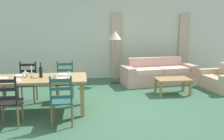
{
  "coord_description": "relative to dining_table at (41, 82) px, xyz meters",
  "views": [
    {
      "loc": [
        -0.62,
        -5.19,
        1.86
      ],
      "look_at": [
        0.14,
        0.68,
        0.75
      ],
      "focal_mm": 39.79,
      "sensor_mm": 36.0,
      "label": 1
    }
  ],
  "objects": [
    {
      "name": "fork_near_right",
      "position": [
        0.3,
        -0.25,
        0.09
      ],
      "size": [
        0.02,
        0.17,
        0.01
      ],
      "primitive_type": "cube",
      "rotation": [
        0.0,
        0.0,
        -0.0
      ],
      "color": "silver",
      "rests_on": "dining_table"
    },
    {
      "name": "standing_lamp",
      "position": [
        1.91,
        2.38,
        0.75
      ],
      "size": [
        0.4,
        0.4,
        1.64
      ],
      "color": "#332D28",
      "rests_on": "ground_plane"
    },
    {
      "name": "wall_far",
      "position": [
        1.45,
        3.28,
        0.69
      ],
      "size": [
        9.6,
        0.16,
        2.7
      ],
      "primitive_type": "cube",
      "color": "beige",
      "rests_on": "ground_plane"
    },
    {
      "name": "fork_far_left",
      "position": [
        -0.6,
        0.25,
        0.09
      ],
      "size": [
        0.03,
        0.17,
        0.01
      ],
      "primitive_type": "cube",
      "rotation": [
        0.0,
        0.0,
        -0.09
      ],
      "color": "silver",
      "rests_on": "dining_table"
    },
    {
      "name": "coffee_table",
      "position": [
        3.27,
        0.98,
        -0.31
      ],
      "size": [
        0.9,
        0.56,
        0.42
      ],
      "color": "#9E7E4B",
      "rests_on": "ground_plane"
    },
    {
      "name": "ground_plane",
      "position": [
        1.45,
        -0.02,
        -0.67
      ],
      "size": [
        9.6,
        9.6,
        0.02
      ],
      "primitive_type": "cube",
      "color": "#365F43"
    },
    {
      "name": "curtain_panel_right",
      "position": [
        4.46,
        3.14,
        0.44
      ],
      "size": [
        0.35,
        0.08,
        2.2
      ],
      "primitive_type": "cube",
      "color": "#BBA98F",
      "rests_on": "ground_plane"
    },
    {
      "name": "coffee_cup_secondary",
      "position": [
        -0.29,
        0.09,
        0.13
      ],
      "size": [
        0.07,
        0.07,
        0.09
      ],
      "primitive_type": "cylinder",
      "color": "beige",
      "rests_on": "dining_table"
    },
    {
      "name": "dinner_plate_far_left",
      "position": [
        -0.45,
        0.25,
        0.1
      ],
      "size": [
        0.24,
        0.24,
        0.02
      ],
      "primitive_type": "cylinder",
      "color": "white",
      "rests_on": "dining_table"
    },
    {
      "name": "dining_chair_far_left",
      "position": [
        -0.43,
        0.78,
        -0.19
      ],
      "size": [
        0.43,
        0.41,
        0.96
      ],
      "color": "black",
      "rests_on": "ground_plane"
    },
    {
      "name": "candle_tall",
      "position": [
        -0.18,
        0.02,
        0.16
      ],
      "size": [
        0.05,
        0.05,
        0.26
      ],
      "color": "#998C66",
      "rests_on": "dining_table"
    },
    {
      "name": "dining_chair_near_right",
      "position": [
        0.48,
        -0.78,
        -0.19
      ],
      "size": [
        0.42,
        0.4,
        0.96
      ],
      "color": "#255650",
      "rests_on": "ground_plane"
    },
    {
      "name": "wine_bottle",
      "position": [
        0.01,
        0.01,
        0.2
      ],
      "size": [
        0.07,
        0.07,
        0.32
      ],
      "color": "black",
      "rests_on": "dining_table"
    },
    {
      "name": "fork_near_left",
      "position": [
        -0.6,
        -0.25,
        0.09
      ],
      "size": [
        0.03,
        0.17,
        0.01
      ],
      "primitive_type": "cube",
      "rotation": [
        0.0,
        0.0,
        -0.1
      ],
      "color": "silver",
      "rests_on": "dining_table"
    },
    {
      "name": "dining_table",
      "position": [
        0.0,
        0.0,
        0.0
      ],
      "size": [
        1.9,
        0.96,
        0.75
      ],
      "color": "#9E7E4B",
      "rests_on": "ground_plane"
    },
    {
      "name": "dinner_plate_head_west",
      "position": [
        -0.78,
        -0.0,
        0.1
      ],
      "size": [
        0.24,
        0.24,
        0.02
      ],
      "primitive_type": "cylinder",
      "color": "white",
      "rests_on": "dining_table"
    },
    {
      "name": "fork_far_right",
      "position": [
        0.3,
        0.25,
        0.09
      ],
      "size": [
        0.02,
        0.17,
        0.01
      ],
      "primitive_type": "cube",
      "rotation": [
        0.0,
        0.0,
        0.02
      ],
      "color": "silver",
      "rests_on": "dining_table"
    },
    {
      "name": "dining_chair_near_left",
      "position": [
        -0.48,
        -0.71,
        -0.19
      ],
      "size": [
        0.43,
        0.41,
        0.96
      ],
      "color": "black",
      "rests_on": "ground_plane"
    },
    {
      "name": "armchair_upholstered",
      "position": [
        4.88,
        1.24,
        -0.41
      ],
      "size": [
        0.91,
        1.24,
        0.72
      ],
      "color": "#C4AD8B",
      "rests_on": "ground_plane"
    },
    {
      "name": "coffee_cup_primary",
      "position": [
        0.31,
        -0.1,
        0.13
      ],
      "size": [
        0.07,
        0.07,
        0.09
      ],
      "primitive_type": "cylinder",
      "color": "beige",
      "rests_on": "dining_table"
    },
    {
      "name": "wine_glass_far_left",
      "position": [
        -0.33,
        0.13,
        0.2
      ],
      "size": [
        0.06,
        0.06,
        0.16
      ],
      "color": "white",
      "rests_on": "dining_table"
    },
    {
      "name": "dinner_plate_near_left",
      "position": [
        -0.45,
        -0.25,
        0.1
      ],
      "size": [
        0.24,
        0.24,
        0.02
      ],
      "primitive_type": "cylinder",
      "color": "white",
      "rests_on": "dining_table"
    },
    {
      "name": "wine_glass_near_right",
      "position": [
        0.59,
        -0.13,
        0.2
      ],
      "size": [
        0.06,
        0.06,
        0.16
      ],
      "color": "white",
      "rests_on": "dining_table"
    },
    {
      "name": "dinner_plate_far_right",
      "position": [
        0.45,
        0.25,
        0.1
      ],
      "size": [
        0.24,
        0.24,
        0.02
      ],
      "primitive_type": "cylinder",
      "color": "white",
      "rests_on": "dining_table"
    },
    {
      "name": "dinner_plate_near_right",
      "position": [
        0.45,
        -0.25,
        0.1
      ],
      "size": [
        0.24,
        0.24,
        0.02
      ],
      "primitive_type": "cylinder",
      "color": "white",
      "rests_on": "dining_table"
    },
    {
      "name": "dining_chair_far_right",
      "position": [
        0.45,
        0.77,
        -0.19
      ],
      "size": [
        0.43,
        0.41,
        0.96
      ],
      "color": "#245B4E",
      "rests_on": "ground_plane"
    },
    {
      "name": "couch",
      "position": [
        3.25,
        2.19,
        -0.37
      ],
      "size": [
        2.37,
        1.12,
        0.8
      ],
      "color": "#CFA493",
      "rests_on": "ground_plane"
    },
    {
      "name": "candle_short",
      "position": [
        0.2,
        -0.04,
        0.12
      ],
      "size": [
        0.05,
        0.05,
        0.14
      ],
      "color": "#998C66",
      "rests_on": "dining_table"
    },
    {
      "name": "curtain_panel_left",
      "position": [
        2.06,
        3.14,
        0.44
      ],
      "size": [
        0.35,
        0.08,
        2.2
      ],
      "primitive_type": "cube",
      "color": "#BBA98F",
      "rests_on": "ground_plane"
    },
    {
      "name": "wine_glass_near_left",
      "position": [
        -0.31,
        -0.14,
        0.2
      ],
      "size": [
        0.06,
        0.06,
        0.16
      ],
      "color": "white",
      "rests_on": "dining_table"
    }
  ]
}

